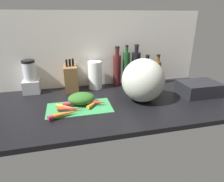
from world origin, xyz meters
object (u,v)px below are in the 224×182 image
at_px(carrot_5, 68,107).
at_px(blender_appliance, 31,79).
at_px(winter_squash, 143,80).
at_px(carrot_2, 95,103).
at_px(carrot_6, 89,102).
at_px(carrot_0, 71,109).
at_px(bottle_1, 126,68).
at_px(carrot_1, 67,113).
at_px(cutting_board, 79,108).
at_px(knife_block, 71,78).
at_px(carrot_3, 98,102).
at_px(bottle_0, 117,70).
at_px(carrot_4, 62,114).
at_px(bottle_4, 157,72).
at_px(paper_towel_roll, 95,75).
at_px(bottle_3, 146,73).
at_px(carrot_7, 75,103).
at_px(bottle_2, 136,68).

xyz_separation_m(carrot_5, blender_appliance, (-0.26, 0.37, 0.09)).
bearing_deg(winter_squash, carrot_2, -178.55).
relative_size(carrot_6, winter_squash, 0.39).
relative_size(carrot_0, bottle_1, 0.49).
height_order(carrot_1, carrot_6, carrot_1).
distance_m(cutting_board, knife_block, 0.36).
bearing_deg(carrot_5, carrot_3, 3.34).
xyz_separation_m(carrot_1, bottle_0, (0.43, 0.46, 0.12)).
distance_m(carrot_4, bottle_4, 0.92).
bearing_deg(cutting_board, bottle_0, 46.28).
xyz_separation_m(paper_towel_roll, bottle_3, (0.44, -0.01, -0.01)).
relative_size(cutting_board, carrot_7, 2.60).
distance_m(paper_towel_roll, bottle_2, 0.35).
xyz_separation_m(carrot_0, bottle_1, (0.48, 0.40, 0.12)).
relative_size(carrot_4, bottle_3, 0.66).
relative_size(cutting_board, carrot_1, 2.57).
height_order(carrot_2, knife_block, knife_block).
height_order(carrot_2, bottle_3, bottle_3).
height_order(carrot_3, carrot_7, carrot_3).
xyz_separation_m(carrot_3, carrot_4, (-0.23, -0.10, -0.00)).
height_order(carrot_6, bottle_3, bottle_3).
height_order(carrot_4, knife_block, knife_block).
xyz_separation_m(carrot_5, bottle_3, (0.68, 0.34, 0.08)).
relative_size(cutting_board, carrot_4, 2.43).
distance_m(carrot_3, paper_towel_roll, 0.35).
relative_size(carrot_0, carrot_5, 1.02).
bearing_deg(blender_appliance, bottle_4, -1.81).
bearing_deg(carrot_6, bottle_2, 36.53).
relative_size(carrot_3, paper_towel_roll, 0.57).
xyz_separation_m(bottle_1, bottle_2, (0.08, -0.00, 0.00)).
bearing_deg(carrot_4, carrot_7, 56.39).
bearing_deg(carrot_2, knife_block, 112.13).
relative_size(carrot_0, paper_towel_roll, 0.74).
bearing_deg(carrot_6, knife_block, 107.94).
relative_size(carrot_3, bottle_4, 0.50).
bearing_deg(carrot_1, carrot_5, 84.69).
bearing_deg(carrot_7, carrot_1, -114.71).
relative_size(carrot_3, carrot_4, 0.75).
bearing_deg(bottle_1, knife_block, -177.64).
xyz_separation_m(carrot_0, bottle_3, (0.66, 0.37, 0.08)).
distance_m(carrot_3, blender_appliance, 0.59).
relative_size(winter_squash, bottle_1, 0.88).
distance_m(carrot_7, bottle_1, 0.57).
distance_m(carrot_0, carrot_3, 0.18).
distance_m(carrot_5, bottle_1, 0.64).
xyz_separation_m(carrot_4, carrot_5, (0.03, 0.09, -0.00)).
height_order(knife_block, bottle_4, bottle_4).
distance_m(carrot_2, blender_appliance, 0.57).
relative_size(carrot_6, bottle_4, 0.45).
bearing_deg(winter_squash, bottle_1, 91.99).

